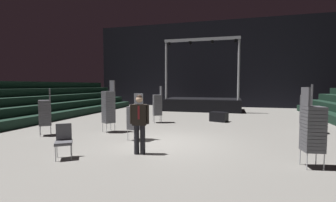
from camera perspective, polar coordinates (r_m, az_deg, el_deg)
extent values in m
cube|color=slate|center=(8.50, -0.97, -10.24)|extent=(22.00, 30.00, 0.10)
cube|color=black|center=(23.12, 9.58, 8.67)|extent=(22.00, 0.30, 8.00)
cube|color=black|center=(13.46, -32.61, -4.43)|extent=(0.75, 24.00, 0.45)
cube|color=black|center=(13.98, -34.74, -2.37)|extent=(0.75, 24.00, 0.45)
cube|color=black|center=(19.45, 8.40, -0.80)|extent=(5.87, 3.49, 0.94)
cylinder|color=#9EA0A8|center=(18.48, -0.44, 7.34)|extent=(0.16, 0.16, 4.44)
cylinder|color=#9EA0A8|center=(17.80, 16.57, 7.32)|extent=(0.16, 0.16, 4.44)
cube|color=#9EA0A8|center=(18.22, 7.97, 14.40)|extent=(5.57, 0.20, 0.20)
cylinder|color=black|center=(18.64, 0.31, 13.50)|extent=(0.18, 0.18, 0.22)
cylinder|color=black|center=(18.30, 5.37, 13.67)|extent=(0.18, 0.18, 0.22)
cylinder|color=black|center=(18.09, 10.59, 13.74)|extent=(0.18, 0.18, 0.22)
cylinder|color=black|center=(18.03, 15.88, 13.69)|extent=(0.18, 0.18, 0.22)
cylinder|color=black|center=(7.06, -6.08, -9.19)|extent=(0.15, 0.15, 0.86)
cylinder|color=black|center=(7.09, -7.53, -9.13)|extent=(0.15, 0.15, 0.86)
cube|color=silver|center=(6.89, -6.95, -3.33)|extent=(0.20, 0.13, 0.61)
cube|color=black|center=(6.95, -6.85, -3.27)|extent=(0.44, 0.30, 0.61)
cube|color=maroon|center=(6.83, -7.05, -2.78)|extent=(0.06, 0.02, 0.39)
cylinder|color=black|center=(6.90, -4.94, -3.20)|extent=(0.11, 0.11, 0.56)
cylinder|color=black|center=(6.99, -8.75, -3.14)|extent=(0.11, 0.11, 0.56)
sphere|color=#DBAD89|center=(6.91, -6.88, 0.38)|extent=(0.20, 0.20, 0.20)
sphere|color=black|center=(6.90, -6.89, 0.84)|extent=(0.16, 0.16, 0.16)
cylinder|color=#B2B5BA|center=(7.18, 31.92, -11.38)|extent=(0.02, 0.02, 0.40)
cylinder|color=#B2B5BA|center=(6.85, 33.30, -12.15)|extent=(0.02, 0.02, 0.40)
cylinder|color=#B2B5BA|center=(7.03, 29.06, -11.61)|extent=(0.02, 0.02, 0.40)
cylinder|color=#B2B5BA|center=(6.70, 30.33, -12.42)|extent=(0.02, 0.02, 0.40)
cube|color=#4C4C51|center=(6.88, 31.22, -9.94)|extent=(0.50, 0.50, 0.08)
cube|color=#4C4C51|center=(6.86, 31.25, -9.25)|extent=(0.50, 0.50, 0.08)
cube|color=#4C4C51|center=(6.84, 31.27, -8.55)|extent=(0.50, 0.50, 0.08)
cube|color=#4C4C51|center=(6.83, 31.30, -7.85)|extent=(0.50, 0.50, 0.08)
cube|color=#4C4C51|center=(6.81, 31.32, -7.15)|extent=(0.50, 0.50, 0.08)
cube|color=#4C4C51|center=(6.80, 31.35, -6.45)|extent=(0.50, 0.50, 0.08)
cube|color=#4C4C51|center=(6.78, 31.37, -5.74)|extent=(0.50, 0.50, 0.08)
cube|color=#4C4C51|center=(6.77, 31.40, -5.03)|extent=(0.50, 0.50, 0.08)
cube|color=#4C4C51|center=(6.76, 31.42, -4.32)|extent=(0.50, 0.50, 0.08)
cube|color=#4C4C51|center=(6.75, 31.45, -3.60)|extent=(0.50, 0.50, 0.08)
cube|color=#4C4C51|center=(6.74, 31.47, -2.88)|extent=(0.50, 0.50, 0.08)
cube|color=#4C4C51|center=(6.73, 31.50, -2.16)|extent=(0.50, 0.50, 0.08)
cube|color=#4C4C51|center=(6.72, 31.52, -1.44)|extent=(0.50, 0.50, 0.08)
cube|color=#4C4C51|center=(6.62, 30.07, 0.90)|extent=(0.11, 0.41, 0.46)
cylinder|color=#B2B5BA|center=(11.47, 29.07, -5.77)|extent=(0.02, 0.02, 0.40)
cylinder|color=#B2B5BA|center=(11.84, 29.01, -5.48)|extent=(0.02, 0.02, 0.40)
cylinder|color=#B2B5BA|center=(11.49, 30.97, -5.82)|extent=(0.02, 0.02, 0.40)
cylinder|color=#B2B5BA|center=(11.86, 30.85, -5.53)|extent=(0.02, 0.02, 0.40)
cube|color=#4C4C51|center=(11.63, 30.01, -4.47)|extent=(0.52, 0.52, 0.08)
cube|color=#4C4C51|center=(11.62, 30.03, -4.05)|extent=(0.52, 0.52, 0.08)
cube|color=#4C4C51|center=(11.61, 30.04, -3.64)|extent=(0.52, 0.52, 0.08)
cube|color=#4C4C51|center=(11.60, 30.06, -3.22)|extent=(0.52, 0.52, 0.08)
cube|color=#4C4C51|center=(11.59, 30.07, -2.80)|extent=(0.52, 0.52, 0.08)
cube|color=#4C4C51|center=(11.58, 30.08, -2.39)|extent=(0.52, 0.52, 0.08)
cube|color=#4C4C51|center=(11.57, 30.10, -1.97)|extent=(0.52, 0.52, 0.08)
cube|color=#4C4C51|center=(11.56, 30.11, -1.55)|extent=(0.52, 0.52, 0.08)
cube|color=#4C4C51|center=(11.56, 30.13, -1.13)|extent=(0.52, 0.52, 0.08)
cube|color=#4C4C51|center=(11.55, 30.14, -0.71)|extent=(0.52, 0.52, 0.08)
cube|color=#4C4C51|center=(11.54, 30.15, -0.29)|extent=(0.52, 0.52, 0.08)
cube|color=#4C4C51|center=(11.54, 30.17, 0.13)|extent=(0.52, 0.52, 0.08)
cube|color=#4C4C51|center=(11.53, 30.18, 0.55)|extent=(0.52, 0.52, 0.08)
cube|color=#4C4C51|center=(11.53, 30.20, 0.98)|extent=(0.52, 0.52, 0.08)
cube|color=#4C4C51|center=(11.53, 31.21, 2.30)|extent=(0.13, 0.41, 0.46)
cylinder|color=#B2B5BA|center=(12.64, -3.24, -4.45)|extent=(0.02, 0.02, 0.40)
cylinder|color=#B2B5BA|center=(13.01, -3.54, -4.21)|extent=(0.02, 0.02, 0.40)
cylinder|color=#B2B5BA|center=(12.71, -1.55, -4.40)|extent=(0.02, 0.02, 0.40)
cylinder|color=#B2B5BA|center=(13.08, -1.89, -4.16)|extent=(0.02, 0.02, 0.40)
cube|color=#4C4C51|center=(12.83, -2.56, -3.23)|extent=(0.60, 0.60, 0.08)
cube|color=#4C4C51|center=(12.82, -2.56, -2.86)|extent=(0.60, 0.60, 0.08)
cube|color=#4C4C51|center=(12.81, -2.56, -2.48)|extent=(0.60, 0.60, 0.08)
cube|color=#4C4C51|center=(12.80, -2.56, -2.10)|extent=(0.60, 0.60, 0.08)
cube|color=#4C4C51|center=(12.79, -2.56, -1.72)|extent=(0.60, 0.60, 0.08)
cube|color=#4C4C51|center=(12.78, -2.56, -1.34)|extent=(0.60, 0.60, 0.08)
cube|color=#4C4C51|center=(12.78, -2.56, -0.96)|extent=(0.60, 0.60, 0.08)
cube|color=#4C4C51|center=(12.77, -2.56, -0.58)|extent=(0.60, 0.60, 0.08)
cube|color=#4C4C51|center=(12.76, -2.56, -0.20)|extent=(0.60, 0.60, 0.08)
cube|color=#4C4C51|center=(12.76, -2.57, 0.18)|extent=(0.60, 0.60, 0.08)
cube|color=#4C4C51|center=(12.75, -2.57, 0.56)|extent=(0.60, 0.60, 0.08)
cube|color=#4C4C51|center=(12.75, -2.57, 0.94)|extent=(0.60, 0.60, 0.08)
cube|color=#4C4C51|center=(12.75, -2.57, 1.32)|extent=(0.60, 0.60, 0.08)
cube|color=#4C4C51|center=(12.78, -1.71, 2.55)|extent=(0.24, 0.38, 0.46)
cylinder|color=#B2B5BA|center=(10.63, -28.32, -6.47)|extent=(0.02, 0.02, 0.40)
cylinder|color=#B2B5BA|center=(11.01, -28.22, -6.13)|extent=(0.02, 0.02, 0.40)
cylinder|color=#B2B5BA|center=(10.62, -26.26, -6.42)|extent=(0.02, 0.02, 0.40)
cylinder|color=#B2B5BA|center=(10.99, -26.23, -6.08)|extent=(0.02, 0.02, 0.40)
cube|color=#4C4C51|center=(10.77, -27.30, -5.00)|extent=(0.62, 0.62, 0.08)
cube|color=#4C4C51|center=(10.76, -27.31, -4.55)|extent=(0.62, 0.62, 0.08)
cube|color=#4C4C51|center=(10.75, -27.33, -4.11)|extent=(0.62, 0.62, 0.08)
cube|color=#4C4C51|center=(10.74, -27.34, -3.66)|extent=(0.62, 0.62, 0.08)
cube|color=#4C4C51|center=(10.73, -27.35, -3.21)|extent=(0.62, 0.62, 0.08)
cube|color=#4C4C51|center=(10.72, -27.37, -2.75)|extent=(0.62, 0.62, 0.08)
cube|color=#4C4C51|center=(10.71, -27.38, -2.30)|extent=(0.62, 0.62, 0.08)
cube|color=#4C4C51|center=(10.70, -27.40, -1.85)|extent=(0.62, 0.62, 0.08)
cube|color=#4C4C51|center=(10.70, -27.41, -1.40)|extent=(0.62, 0.62, 0.08)
cube|color=#4C4C51|center=(10.69, -27.42, -0.94)|extent=(0.62, 0.62, 0.08)
cube|color=#4C4C51|center=(10.68, -27.44, -0.49)|extent=(0.62, 0.62, 0.08)
cube|color=#4C4C51|center=(10.68, -27.45, -0.03)|extent=(0.62, 0.62, 0.08)
cube|color=#4C4C51|center=(10.66, -26.45, 1.46)|extent=(0.30, 0.34, 0.46)
cylinder|color=#B2B5BA|center=(10.37, -14.49, -6.39)|extent=(0.02, 0.02, 0.40)
cylinder|color=#B2B5BA|center=(10.71, -15.37, -6.08)|extent=(0.02, 0.02, 0.40)
cylinder|color=#B2B5BA|center=(10.53, -12.61, -6.20)|extent=(0.02, 0.02, 0.40)
cylinder|color=#B2B5BA|center=(10.87, -13.54, -5.90)|extent=(0.02, 0.02, 0.40)
cube|color=#4C4C51|center=(10.58, -14.02, -4.85)|extent=(0.61, 0.61, 0.08)
cube|color=#4C4C51|center=(10.57, -14.03, -4.39)|extent=(0.61, 0.61, 0.08)
cube|color=#4C4C51|center=(10.55, -14.04, -3.93)|extent=(0.61, 0.61, 0.08)
cube|color=#4C4C51|center=(10.54, -14.04, -3.48)|extent=(0.61, 0.61, 0.08)
cube|color=#4C4C51|center=(10.53, -14.05, -3.02)|extent=(0.61, 0.61, 0.08)
cube|color=#4C4C51|center=(10.52, -14.06, -2.56)|extent=(0.61, 0.61, 0.08)
cube|color=#4C4C51|center=(10.51, -14.07, -2.10)|extent=(0.61, 0.61, 0.08)
cube|color=#4C4C51|center=(10.51, -14.07, -1.64)|extent=(0.61, 0.61, 0.08)
cube|color=#4C4C51|center=(10.50, -14.08, -1.17)|extent=(0.61, 0.61, 0.08)
cube|color=#4C4C51|center=(10.49, -14.09, -0.71)|extent=(0.61, 0.61, 0.08)
cube|color=#4C4C51|center=(10.49, -14.10, -0.25)|extent=(0.61, 0.61, 0.08)
cube|color=#4C4C51|center=(10.48, -14.10, 0.22)|extent=(0.61, 0.61, 0.08)
cube|color=#4C4C51|center=(10.47, -14.11, 0.68)|extent=(0.61, 0.61, 0.08)
cube|color=#4C4C51|center=(10.47, -14.12, 1.14)|extent=(0.61, 0.61, 0.08)
cube|color=#4C4C51|center=(10.47, -14.13, 1.61)|extent=(0.61, 0.61, 0.08)
cube|color=#4C4C51|center=(10.46, -14.13, 2.07)|extent=(0.61, 0.61, 0.08)
cube|color=#4C4C51|center=(10.55, -13.20, 3.58)|extent=(0.36, 0.27, 0.46)
cylinder|color=#B2B5BA|center=(8.63, -7.77, -8.36)|extent=(0.02, 0.02, 0.40)
cylinder|color=#B2B5BA|center=(8.88, -9.60, -8.02)|extent=(0.02, 0.02, 0.40)
cylinder|color=#B2B5BA|center=(8.91, -6.10, -7.96)|extent=(0.02, 0.02, 0.40)
cylinder|color=#B2B5BA|center=(9.15, -7.92, -7.65)|extent=(0.02, 0.02, 0.40)
cube|color=#4C4C51|center=(8.84, -7.86, -6.46)|extent=(0.56, 0.56, 0.08)
cube|color=#4C4C51|center=(8.83, -7.87, -5.91)|extent=(0.56, 0.56, 0.08)
cube|color=#4C4C51|center=(8.82, -7.87, -5.37)|extent=(0.56, 0.56, 0.08)
cube|color=#4C4C51|center=(8.80, -7.88, -4.82)|extent=(0.56, 0.56, 0.08)
cube|color=#4C4C51|center=(8.79, -7.88, -4.27)|extent=(0.56, 0.56, 0.08)
cube|color=#4C4C51|center=(8.78, -7.89, -3.72)|extent=(0.56, 0.56, 0.08)
cube|color=#4C4C51|center=(8.77, -7.89, -3.17)|extent=(0.56, 0.56, 0.08)
cube|color=#4C4C51|center=(8.76, -7.90, -2.62)|extent=(0.56, 0.56, 0.08)
cube|color=#4C4C51|center=(8.75, -7.90, -2.07)|extent=(0.56, 0.56, 0.08)
cube|color=#4C4C51|center=(8.74, -7.91, -1.51)|extent=(0.56, 0.56, 0.08)
cube|color=#4C4C51|center=(8.86, -7.07, 0.33)|extent=(0.40, 0.18, 0.46)
cube|color=black|center=(13.54, 12.08, -3.71)|extent=(1.05, 0.87, 0.53)
cylinder|color=#B2B5BA|center=(7.03, -22.20, -11.40)|extent=(0.02, 0.02, 0.40)
cylinder|color=#B2B5BA|center=(7.06, -25.35, -11.43)|extent=(0.02, 0.02, 0.40)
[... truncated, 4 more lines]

